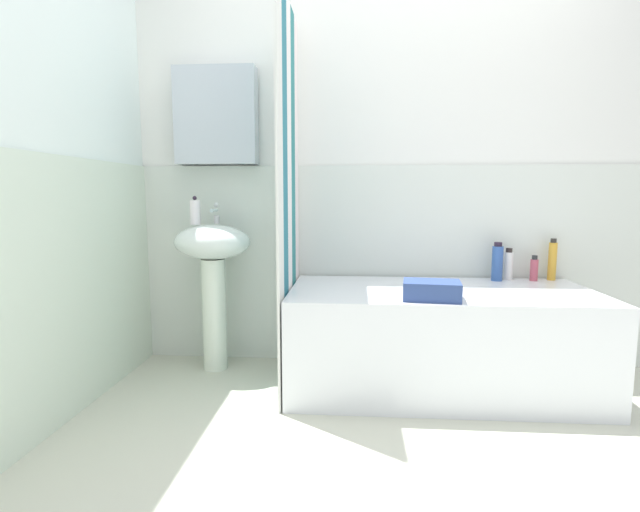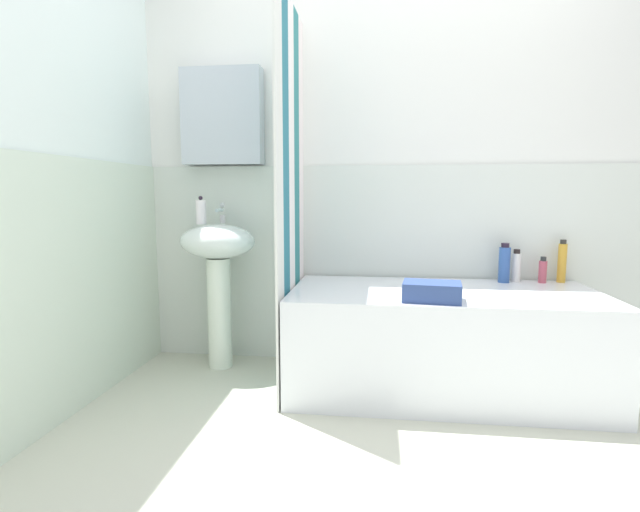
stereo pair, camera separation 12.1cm
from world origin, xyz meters
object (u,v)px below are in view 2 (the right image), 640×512
(towel_folded, at_px, (432,291))
(conditioner_bottle, at_px, (543,271))
(sink, at_px, (218,263))
(soap_dispenser, at_px, (201,212))
(body_wash_bottle, at_px, (504,264))
(bathtub, at_px, (442,341))
(lotion_bottle, at_px, (516,266))
(shampoo_bottle, at_px, (562,262))

(towel_folded, bearing_deg, conditioner_bottle, 39.58)
(sink, xyz_separation_m, soap_dispenser, (-0.10, 0.01, 0.30))
(sink, xyz_separation_m, body_wash_bottle, (1.64, 0.09, 0.01))
(bathtub, relative_size, body_wash_bottle, 7.06)
(bathtub, distance_m, lotion_bottle, 0.65)
(sink, distance_m, bathtub, 1.34)
(shampoo_bottle, xyz_separation_m, lotion_bottle, (-0.25, -0.01, -0.03))
(sink, height_order, shampoo_bottle, sink)
(shampoo_bottle, bearing_deg, body_wash_bottle, -172.01)
(lotion_bottle, bearing_deg, towel_folded, -132.75)
(lotion_bottle, height_order, towel_folded, lotion_bottle)
(soap_dispenser, xyz_separation_m, body_wash_bottle, (1.73, 0.09, -0.29))
(soap_dispenser, bearing_deg, towel_folded, -19.28)
(soap_dispenser, bearing_deg, body_wash_bottle, 2.83)
(sink, height_order, soap_dispenser, soap_dispenser)
(shampoo_bottle, relative_size, body_wash_bottle, 1.09)
(soap_dispenser, xyz_separation_m, towel_folded, (1.28, -0.45, -0.35))
(soap_dispenser, distance_m, lotion_bottle, 1.84)
(soap_dispenser, height_order, bathtub, soap_dispenser)
(body_wash_bottle, xyz_separation_m, towel_folded, (-0.45, -0.53, -0.06))
(bathtub, distance_m, towel_folded, 0.41)
(shampoo_bottle, xyz_separation_m, towel_folded, (-0.78, -0.58, -0.07))
(conditioner_bottle, relative_size, lotion_bottle, 0.79)
(conditioner_bottle, xyz_separation_m, body_wash_bottle, (-0.21, -0.02, 0.04))
(sink, height_order, conditioner_bottle, sink)
(bathtub, bearing_deg, conditioner_bottle, 27.21)
(conditioner_bottle, xyz_separation_m, lotion_bottle, (-0.14, 0.02, 0.02))
(towel_folded, bearing_deg, shampoo_bottle, 36.77)
(shampoo_bottle, xyz_separation_m, body_wash_bottle, (-0.32, -0.05, -0.01))
(sink, bearing_deg, bathtub, -8.35)
(conditioner_bottle, xyz_separation_m, towel_folded, (-0.67, -0.55, -0.02))
(conditioner_bottle, bearing_deg, bathtub, -152.79)
(shampoo_bottle, distance_m, body_wash_bottle, 0.33)
(sink, distance_m, towel_folded, 1.26)
(soap_dispenser, distance_m, bathtub, 1.53)
(lotion_bottle, bearing_deg, conditioner_bottle, -8.15)
(lotion_bottle, bearing_deg, shampoo_bottle, 2.29)
(shampoo_bottle, height_order, body_wash_bottle, shampoo_bottle)
(bathtub, bearing_deg, lotion_bottle, 35.84)
(soap_dispenser, xyz_separation_m, bathtub, (1.37, -0.19, -0.66))
(sink, distance_m, conditioner_bottle, 1.85)
(shampoo_bottle, distance_m, towel_folded, 0.97)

